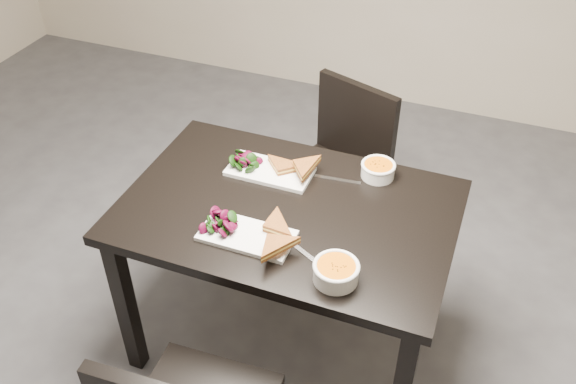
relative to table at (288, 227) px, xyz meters
The scene contains 13 objects.
ground 0.87m from the table, 146.94° to the right, with size 5.00×5.00×0.00m, color #47474C.
table is the anchor object (origin of this frame).
chair_far 0.71m from the table, 90.33° to the left, with size 0.54×0.54×0.85m.
plate_near 0.24m from the table, 110.00° to the right, with size 0.32×0.16×0.02m, color white.
sandwich_near 0.23m from the table, 92.43° to the right, with size 0.16×0.12×0.05m, color #A65D22, non-canonical shape.
salad_near 0.30m from the table, 130.82° to the right, with size 0.10×0.09×0.04m, color black, non-canonical shape.
soup_bowl_near 0.41m from the table, 46.00° to the right, with size 0.15×0.15×0.07m.
cutlery_near 0.28m from the table, 53.65° to the right, with size 0.18×0.02×0.00m, color silver.
plate_far 0.24m from the table, 129.89° to the left, with size 0.33×0.16×0.02m, color white.
sandwich_far 0.22m from the table, 116.09° to the left, with size 0.16×0.12×0.05m, color #A65D22, non-canonical shape.
salad_far 0.32m from the table, 145.15° to the left, with size 0.10×0.09×0.04m, color black, non-canonical shape.
soup_bowl_far 0.41m from the table, 49.32° to the left, with size 0.13×0.13×0.06m.
cutlery_far 0.27m from the table, 61.53° to the left, with size 0.18×0.02×0.00m, color silver.
Camera 1 is at (1.10, -1.29, 2.20)m, focal length 38.77 mm.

